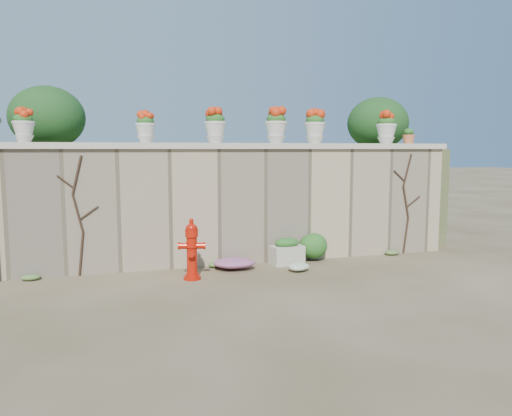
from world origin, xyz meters
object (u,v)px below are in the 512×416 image
object	(u,v)px
fire_hydrant	(192,249)
planter_box	(287,252)
urn_pot_0	(24,125)
terracotta_pot	(409,137)

from	to	relation	value
fire_hydrant	planter_box	distance (m)	1.85
urn_pot_0	terracotta_pot	size ratio (longest dim) A/B	1.82
terracotta_pot	planter_box	bearing A→B (deg)	-170.99
planter_box	terracotta_pot	xyz separation A→B (m)	(2.64, 0.42, 2.02)
urn_pot_0	terracotta_pot	distance (m)	6.80
planter_box	terracotta_pot	distance (m)	3.35
fire_hydrant	terracotta_pot	size ratio (longest dim) A/B	3.32
fire_hydrant	planter_box	world-z (taller)	fire_hydrant
planter_box	terracotta_pot	world-z (taller)	terracotta_pot
planter_box	terracotta_pot	bearing A→B (deg)	1.93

